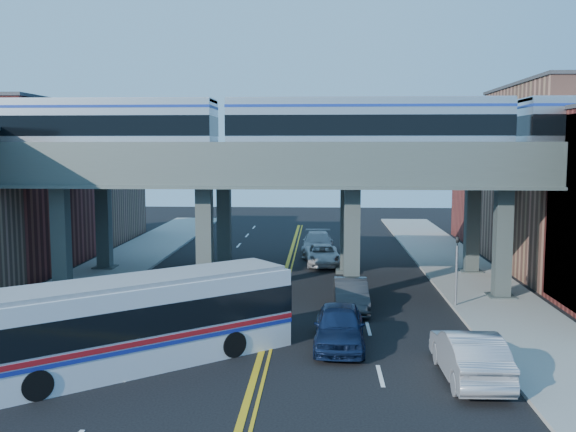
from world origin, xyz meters
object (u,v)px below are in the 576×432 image
traffic_signal (457,263)px  car_parked_curb (469,355)px  transit_train (367,127)px  car_lane_d (318,244)px  transit_bus (136,323)px  car_lane_a (339,326)px  car_lane_c (323,255)px  car_lane_b (351,295)px  stop_sign (277,285)px

traffic_signal → car_parked_curb: 10.35m
transit_train → car_lane_d: transit_train is taller
transit_bus → transit_train: bearing=12.3°
car_lane_d → car_parked_curb: 26.60m
car_lane_a → car_parked_curb: 5.64m
car_lane_a → car_lane_c: (-0.66, 18.30, -0.17)m
car_lane_c → car_lane_d: 4.30m
car_lane_a → car_lane_c: car_lane_a is taller
transit_bus → car_parked_curb: 12.13m
transit_bus → car_parked_curb: (12.08, -0.74, -0.75)m
car_lane_b → car_lane_c: car_lane_b is taller
car_lane_a → car_lane_c: 18.31m
stop_sign → transit_bus: bearing=-126.9°
car_lane_b → car_lane_d: (-1.78, 16.63, 0.06)m
car_parked_curb → stop_sign: bearing=-45.6°
car_lane_a → traffic_signal: bearing=49.5°
car_lane_a → car_lane_b: car_lane_a is taller
car_lane_a → car_lane_b: (0.74, 5.95, -0.09)m
transit_train → stop_sign: (-4.43, -5.00, -7.45)m
transit_bus → car_lane_b: 12.05m
stop_sign → transit_train: bearing=48.4°
transit_bus → car_lane_b: bearing=7.4°
car_lane_d → car_lane_c: bearing=-84.9°
car_lane_d → transit_bus: bearing=-104.6°
car_lane_c → transit_train: bearing=-81.1°
traffic_signal → car_lane_a: (-6.09, -6.69, -1.44)m
transit_bus → traffic_signal: bearing=-4.2°
car_lane_a → car_parked_curb: car_parked_curb is taller
transit_bus → car_lane_c: 22.14m
car_lane_a → car_lane_b: bearing=84.7°
stop_sign → traffic_signal: bearing=18.6°
transit_train → traffic_signal: transit_train is taller
car_lane_a → car_parked_curb: size_ratio=0.95×
traffic_signal → car_lane_d: size_ratio=0.71×
transit_train → car_parked_curb: (2.85, -12.13, -8.33)m
stop_sign → car_lane_c: (2.16, 14.61, -1.07)m
transit_train → car_lane_a: bearing=-100.6°
transit_bus → car_lane_d: transit_bus is taller
car_lane_b → car_lane_d: 16.73m
traffic_signal → car_lane_c: 13.52m
transit_train → car_lane_b: size_ratio=9.72×
transit_train → car_lane_d: 16.43m
stop_sign → transit_bus: transit_bus is taller
stop_sign → traffic_signal: size_ratio=0.64×
transit_train → stop_sign: transit_train is taller
transit_train → car_lane_b: (-0.88, -2.74, -8.43)m
stop_sign → car_lane_c: stop_sign is taller
car_lane_a → transit_bus: bearing=-158.7°
stop_sign → car_lane_a: bearing=-52.7°
transit_bus → car_parked_curb: bearing=-42.1°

